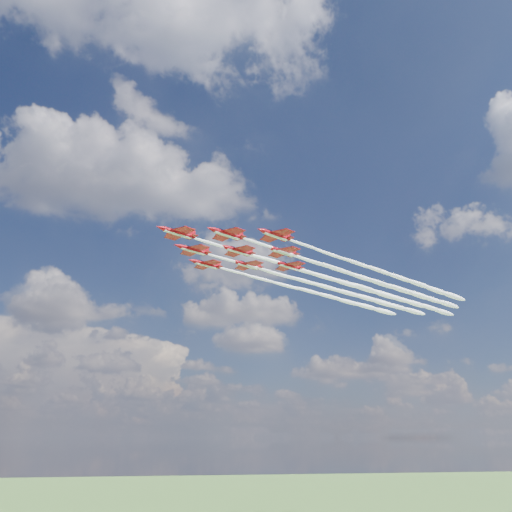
% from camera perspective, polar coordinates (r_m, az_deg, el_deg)
% --- Properties ---
extents(jet_lead, '(83.17, 51.24, 2.77)m').
position_cam_1_polar(jet_lead, '(150.67, 5.36, -1.60)').
color(jet_lead, '#A40913').
extents(jet_row2_port, '(83.17, 51.24, 2.77)m').
position_cam_1_polar(jet_row2_port, '(152.92, 9.85, -1.67)').
color(jet_row2_port, '#A40913').
extents(jet_row2_starb, '(83.17, 51.24, 2.77)m').
position_cam_1_polar(jet_row2_starb, '(162.15, 5.84, -2.93)').
color(jet_row2_starb, '#A40913').
extents(jet_row3_port, '(83.17, 51.24, 2.77)m').
position_cam_1_polar(jet_row3_port, '(156.09, 14.19, -1.72)').
color(jet_row3_port, '#A40913').
extents(jet_row3_centre, '(83.17, 51.24, 2.77)m').
position_cam_1_polar(jet_row3_centre, '(164.47, 10.01, -2.97)').
color(jet_row3_centre, '#A40913').
extents(jet_row3_starb, '(83.17, 51.24, 2.77)m').
position_cam_1_polar(jet_row3_starb, '(173.71, 6.25, -4.08)').
color(jet_row3_starb, '#A40913').
extents(jet_row4_port, '(83.17, 51.24, 2.77)m').
position_cam_1_polar(jet_row4_port, '(167.65, 14.05, -3.00)').
color(jet_row4_port, '#A40913').
extents(jet_row4_starb, '(83.17, 51.24, 2.77)m').
position_cam_1_polar(jet_row4_starb, '(176.10, 10.15, -4.10)').
color(jet_row4_starb, '#A40913').
extents(jet_tail, '(83.17, 51.24, 2.77)m').
position_cam_1_polar(jet_tail, '(179.27, 13.93, -4.11)').
color(jet_tail, '#A40913').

